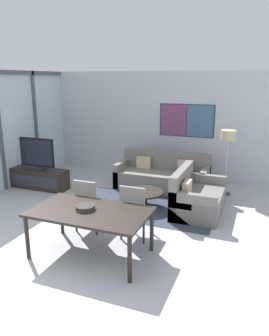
% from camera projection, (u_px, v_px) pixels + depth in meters
% --- Properties ---
extents(ground_plane, '(24.00, 24.00, 0.00)m').
position_uv_depth(ground_plane, '(41.00, 272.00, 4.56)').
color(ground_plane, '#B2B2B7').
extents(wall_back, '(7.06, 0.09, 2.80)m').
position_uv_depth(wall_back, '(158.00, 124.00, 8.87)').
color(wall_back, silver).
rests_on(wall_back, ground_plane).
extents(area_rug, '(2.99, 1.65, 0.01)m').
position_uv_depth(area_rug, '(144.00, 207.00, 6.88)').
color(area_rug, '#333D4C').
rests_on(area_rug, ground_plane).
extents(tv_console, '(1.49, 0.46, 0.48)m').
position_uv_depth(tv_console, '(39.00, 178.00, 8.03)').
color(tv_console, black).
rests_on(tv_console, ground_plane).
extents(television, '(0.94, 0.20, 0.76)m').
position_uv_depth(television, '(37.00, 154.00, 7.87)').
color(television, '#2D2D33').
rests_on(television, tv_console).
extents(sofa_main, '(2.21, 0.89, 0.87)m').
position_uv_depth(sofa_main, '(163.00, 177.00, 8.03)').
color(sofa_main, slate).
rests_on(sofa_main, ground_plane).
extents(sofa_side, '(0.89, 1.46, 0.87)m').
position_uv_depth(sofa_side, '(195.00, 198.00, 6.60)').
color(sofa_side, slate).
rests_on(sofa_side, ground_plane).
extents(coffee_table, '(0.82, 0.82, 0.35)m').
position_uv_depth(coffee_table, '(144.00, 195.00, 6.81)').
color(coffee_table, black).
rests_on(coffee_table, ground_plane).
extents(dining_table, '(1.76, 1.02, 0.72)m').
position_uv_depth(dining_table, '(90.00, 214.00, 4.86)').
color(dining_table, black).
rests_on(dining_table, ground_plane).
extents(dining_chair_left, '(0.46, 0.46, 0.95)m').
position_uv_depth(dining_chair_left, '(89.00, 203.00, 5.69)').
color(dining_chair_left, gray).
rests_on(dining_chair_left, ground_plane).
extents(dining_chair_centre, '(0.46, 0.46, 0.95)m').
position_uv_depth(dining_chair_centre, '(135.00, 210.00, 5.39)').
color(dining_chair_centre, gray).
rests_on(dining_chair_centre, ground_plane).
extents(fruit_bowl, '(0.29, 0.29, 0.07)m').
position_uv_depth(fruit_bowl, '(85.00, 207.00, 4.87)').
color(fruit_bowl, '#332D28').
rests_on(fruit_bowl, dining_table).
extents(floor_lamp, '(0.34, 0.34, 1.50)m').
position_uv_depth(floor_lamp, '(228.00, 140.00, 7.32)').
color(floor_lamp, '#2D2D33').
rests_on(floor_lamp, ground_plane).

